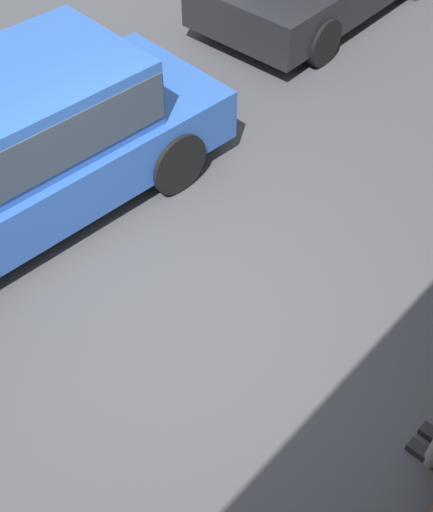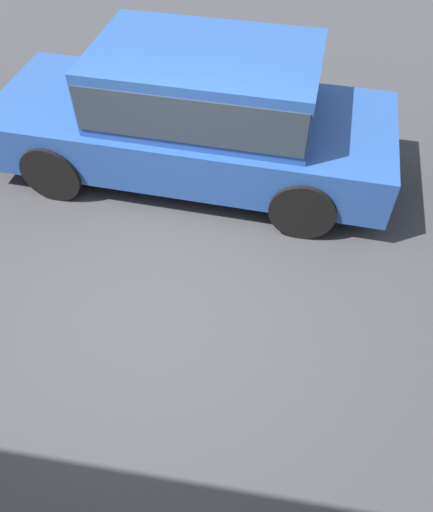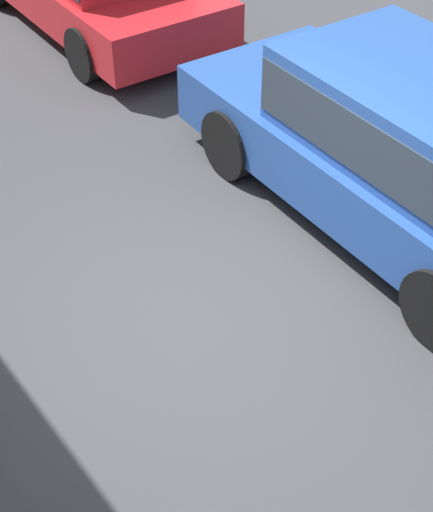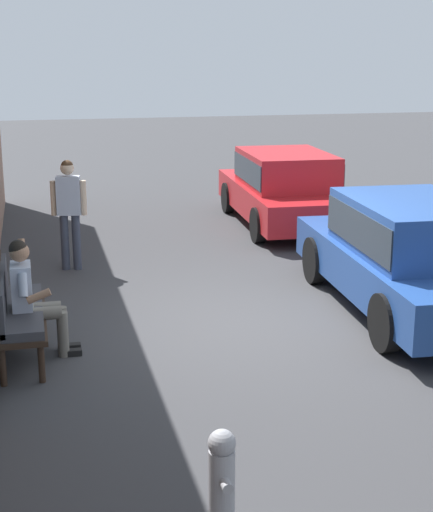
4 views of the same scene
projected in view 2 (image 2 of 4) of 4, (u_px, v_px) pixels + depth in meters
ground_plane at (154, 311)px, 4.68m from camera, size 60.00×60.00×0.00m
parked_car_mid at (198, 110)px, 5.46m from camera, size 4.54×2.00×1.51m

